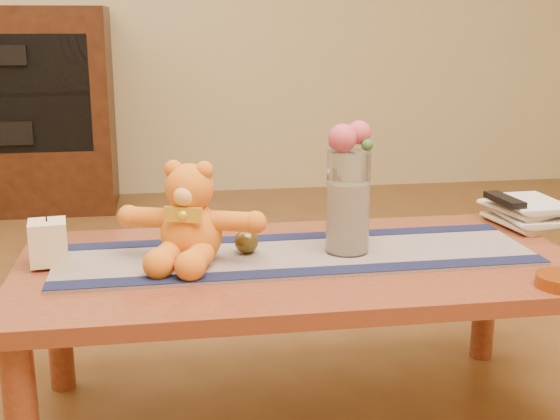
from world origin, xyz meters
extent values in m
plane|color=brown|center=(0.00, 0.00, 0.00)|extent=(5.50, 5.50, 0.00)
cube|color=maroon|center=(0.00, 0.00, 0.43)|extent=(1.40, 0.70, 0.04)
cylinder|color=maroon|center=(-0.64, 0.29, 0.21)|extent=(0.07, 0.07, 0.41)
cylinder|color=maroon|center=(0.64, 0.29, 0.21)|extent=(0.07, 0.07, 0.41)
cube|color=#221B4D|center=(0.00, 0.02, 0.45)|extent=(1.20, 0.36, 0.01)
cube|color=#121736|center=(0.00, -0.12, 0.46)|extent=(1.20, 0.07, 0.00)
cube|color=#121736|center=(0.00, 0.17, 0.46)|extent=(1.20, 0.07, 0.00)
cube|color=beige|center=(-0.61, 0.04, 0.51)|extent=(0.10, 0.10, 0.11)
cylinder|color=black|center=(-0.61, 0.04, 0.57)|extent=(0.00, 0.00, 0.01)
cylinder|color=silver|center=(0.13, 0.02, 0.59)|extent=(0.11, 0.11, 0.26)
cylinder|color=beige|center=(0.13, 0.02, 0.55)|extent=(0.09, 0.09, 0.18)
sphere|color=#C04455|center=(0.11, 0.01, 0.75)|extent=(0.07, 0.07, 0.07)
sphere|color=#C04455|center=(0.15, 0.03, 0.76)|extent=(0.06, 0.06, 0.06)
sphere|color=#5050AD|center=(0.14, 0.06, 0.75)|extent=(0.04, 0.04, 0.04)
sphere|color=#5050AD|center=(0.10, 0.04, 0.74)|extent=(0.04, 0.04, 0.04)
sphere|color=#33662D|center=(0.17, 0.00, 0.74)|extent=(0.03, 0.03, 0.03)
sphere|color=#4C4119|center=(-0.13, 0.05, 0.49)|extent=(0.08, 0.08, 0.06)
imported|color=beige|center=(0.63, 0.20, 0.46)|extent=(0.20, 0.25, 0.02)
imported|color=beige|center=(0.63, 0.19, 0.48)|extent=(0.17, 0.23, 0.02)
imported|color=beige|center=(0.62, 0.20, 0.50)|extent=(0.21, 0.25, 0.02)
imported|color=beige|center=(0.63, 0.19, 0.52)|extent=(0.17, 0.23, 0.02)
cube|color=black|center=(0.63, 0.19, 0.54)|extent=(0.06, 0.16, 0.02)
camera|label=1|loc=(-0.33, -1.74, 1.03)|focal=47.51mm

